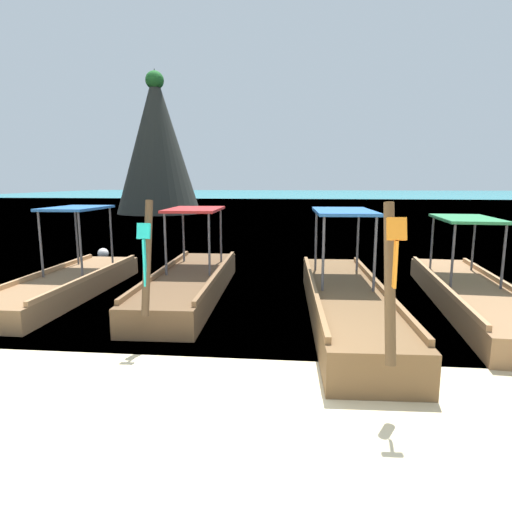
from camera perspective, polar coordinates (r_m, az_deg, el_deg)
The scene contains 8 objects.
ground at distance 5.52m, azimuth -3.46°, elevation -18.23°, with size 120.00×120.00×0.00m, color beige.
sea_water at distance 66.06m, azimuth 5.03°, elevation 7.54°, with size 120.00×120.00×0.00m, color teal.
longtail_boat_yellow_ribbon at distance 10.80m, azimuth -23.66°, elevation -3.23°, with size 1.37×5.69×2.40m.
longtail_boat_turquoise_ribbon at distance 9.94m, azimuth -8.71°, elevation -3.45°, with size 1.55×5.99×2.31m.
longtail_boat_orange_ribbon at distance 8.42m, azimuth 11.76°, elevation -5.79°, with size 1.55×6.67×2.37m.
longtail_boat_pink_ribbon at distance 10.02m, azimuth 26.55°, elevation -4.45°, with size 1.82×7.08×2.60m.
karst_rock at distance 36.82m, azimuth -13.07°, elevation 13.98°, with size 6.94×6.72×11.29m.
mooring_buoy_near at distance 15.50m, azimuth -19.47°, elevation 0.31°, with size 0.36×0.36×0.36m.
Camera 1 is at (0.80, -4.81, 2.60)m, focal length 30.40 mm.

